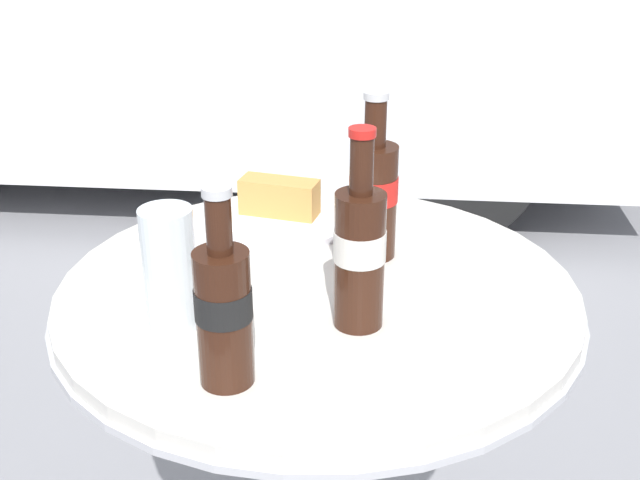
% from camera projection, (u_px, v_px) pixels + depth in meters
% --- Properties ---
extents(bistro_table, '(0.73, 0.73, 0.76)m').
position_uv_depth(bistro_table, '(318.00, 390.00, 1.18)').
color(bistro_table, '#B7B7BC').
rests_on(bistro_table, ground_plane).
extents(cola_bottle_left, '(0.06, 0.06, 0.26)m').
position_uv_depth(cola_bottle_left, '(360.00, 251.00, 0.97)').
color(cola_bottle_left, '#33190F').
rests_on(cola_bottle_left, bistro_table).
extents(cola_bottle_right, '(0.06, 0.06, 0.23)m').
position_uv_depth(cola_bottle_right, '(224.00, 309.00, 0.86)').
color(cola_bottle_right, '#33190F').
rests_on(cola_bottle_right, bistro_table).
extents(cola_bottle_center, '(0.07, 0.07, 0.25)m').
position_uv_depth(cola_bottle_center, '(373.00, 194.00, 1.15)').
color(cola_bottle_center, '#33190F').
rests_on(cola_bottle_center, bistro_table).
extents(drinking_glass, '(0.07, 0.07, 0.16)m').
position_uv_depth(drinking_glass, '(170.00, 274.00, 0.98)').
color(drinking_glass, '#C68923').
rests_on(drinking_glass, bistro_table).
extents(lunch_plate_near, '(0.23, 0.23, 0.07)m').
position_uv_depth(lunch_plate_near, '(279.00, 212.00, 1.29)').
color(lunch_plate_near, white).
rests_on(lunch_plate_near, bistro_table).
extents(parked_car, '(4.13, 1.78, 1.34)m').
position_uv_depth(parked_car, '(147.00, 22.00, 3.62)').
color(parked_car, silver).
rests_on(parked_car, ground_plane).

